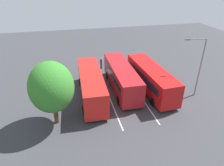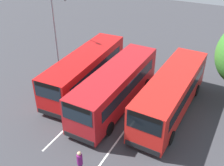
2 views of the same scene
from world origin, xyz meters
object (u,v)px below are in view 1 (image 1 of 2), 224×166
object	(u,v)px
street_lamp	(199,64)
depot_tree	(52,87)
bus_far_left	(151,78)
pedestrian	(101,62)
bus_center_left	(121,77)
bus_center_right	(91,84)

from	to	relation	value
street_lamp	depot_tree	bearing A→B (deg)	24.71
bus_far_left	street_lamp	world-z (taller)	street_lamp
pedestrian	depot_tree	bearing A→B (deg)	-12.68
bus_center_left	bus_far_left	bearing A→B (deg)	-107.52
street_lamp	pedestrian	bearing A→B (deg)	-28.61
bus_center_right	street_lamp	world-z (taller)	street_lamp
bus_far_left	street_lamp	distance (m)	5.67
bus_far_left	depot_tree	bearing A→B (deg)	106.02
pedestrian	street_lamp	distance (m)	14.30
bus_far_left	depot_tree	distance (m)	12.31
bus_center_right	street_lamp	xyz separation A→B (m)	(-2.31, -12.06, 2.35)
bus_center_left	bus_center_right	world-z (taller)	same
bus_center_right	street_lamp	size ratio (longest dim) A/B	1.46
bus_center_right	depot_tree	xyz separation A→B (m)	(-3.93, 4.04, 2.28)
bus_center_left	depot_tree	bearing A→B (deg)	122.74
bus_far_left	bus_center_right	distance (m)	7.42
bus_center_right	pedestrian	bearing A→B (deg)	-16.34
pedestrian	street_lamp	world-z (taller)	street_lamp
bus_center_left	bus_center_right	distance (m)	4.11
bus_center_right	pedestrian	world-z (taller)	bus_center_right
bus_center_left	pedestrian	world-z (taller)	bus_center_left
depot_tree	bus_far_left	bearing A→B (deg)	-71.28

